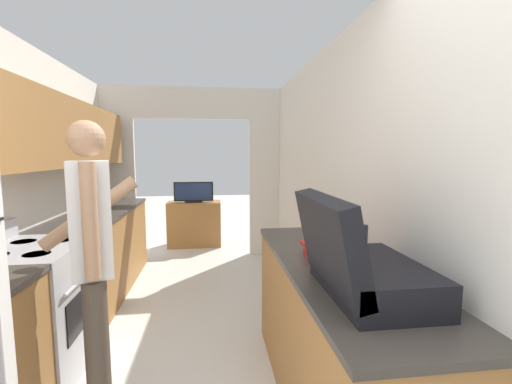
{
  "coord_description": "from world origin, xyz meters",
  "views": [
    {
      "loc": [
        0.27,
        -0.65,
        1.56
      ],
      "look_at": [
        0.75,
        3.06,
        1.13
      ],
      "focal_mm": 24.0,
      "sensor_mm": 36.0,
      "label": 1
    }
  ],
  "objects_px": {
    "television": "(194,192)",
    "knife": "(66,227)",
    "book_stack": "(327,252)",
    "tv_cabinet": "(194,224)",
    "suitcase": "(357,265)",
    "range_oven": "(34,311)",
    "person": "(93,263)"
  },
  "relations": [
    {
      "from": "range_oven",
      "to": "person",
      "type": "relative_size",
      "value": 0.61
    },
    {
      "from": "person",
      "to": "book_stack",
      "type": "distance_m",
      "value": 1.36
    },
    {
      "from": "range_oven",
      "to": "book_stack",
      "type": "bearing_deg",
      "value": -14.59
    },
    {
      "from": "book_stack",
      "to": "knife",
      "type": "xyz_separation_m",
      "value": [
        -1.93,
        1.11,
        -0.03
      ]
    },
    {
      "from": "television",
      "to": "knife",
      "type": "relative_size",
      "value": 2.23
    },
    {
      "from": "tv_cabinet",
      "to": "knife",
      "type": "relative_size",
      "value": 3.03
    },
    {
      "from": "knife",
      "to": "television",
      "type": "bearing_deg",
      "value": 38.74
    },
    {
      "from": "book_stack",
      "to": "range_oven",
      "type": "bearing_deg",
      "value": 165.41
    },
    {
      "from": "tv_cabinet",
      "to": "book_stack",
      "type": "bearing_deg",
      "value": -75.48
    },
    {
      "from": "range_oven",
      "to": "book_stack",
      "type": "distance_m",
      "value": 2.05
    },
    {
      "from": "person",
      "to": "knife",
      "type": "distance_m",
      "value": 1.22
    },
    {
      "from": "book_stack",
      "to": "knife",
      "type": "relative_size",
      "value": 1.0
    },
    {
      "from": "book_stack",
      "to": "tv_cabinet",
      "type": "bearing_deg",
      "value": 104.52
    },
    {
      "from": "suitcase",
      "to": "tv_cabinet",
      "type": "xyz_separation_m",
      "value": [
        -0.95,
        4.35,
        -0.69
      ]
    },
    {
      "from": "book_stack",
      "to": "person",
      "type": "bearing_deg",
      "value": 178.81
    },
    {
      "from": "tv_cabinet",
      "to": "knife",
      "type": "xyz_separation_m",
      "value": [
        -0.94,
        -2.71,
        0.56
      ]
    },
    {
      "from": "range_oven",
      "to": "tv_cabinet",
      "type": "relative_size",
      "value": 1.21
    },
    {
      "from": "tv_cabinet",
      "to": "knife",
      "type": "height_order",
      "value": "knife"
    },
    {
      "from": "book_stack",
      "to": "tv_cabinet",
      "type": "distance_m",
      "value": 3.99
    },
    {
      "from": "suitcase",
      "to": "knife",
      "type": "height_order",
      "value": "suitcase"
    },
    {
      "from": "range_oven",
      "to": "tv_cabinet",
      "type": "xyz_separation_m",
      "value": [
        0.93,
        3.32,
        -0.1
      ]
    },
    {
      "from": "television",
      "to": "person",
      "type": "bearing_deg",
      "value": -95.63
    },
    {
      "from": "range_oven",
      "to": "television",
      "type": "bearing_deg",
      "value": 74.07
    },
    {
      "from": "suitcase",
      "to": "person",
      "type": "bearing_deg",
      "value": 156.88
    },
    {
      "from": "knife",
      "to": "suitcase",
      "type": "bearing_deg",
      "value": -72.82
    },
    {
      "from": "book_stack",
      "to": "suitcase",
      "type": "bearing_deg",
      "value": -94.56
    },
    {
      "from": "book_stack",
      "to": "television",
      "type": "bearing_deg",
      "value": 104.68
    },
    {
      "from": "tv_cabinet",
      "to": "television",
      "type": "xyz_separation_m",
      "value": [
        0.0,
        -0.04,
        0.54
      ]
    },
    {
      "from": "suitcase",
      "to": "knife",
      "type": "distance_m",
      "value": 2.51
    },
    {
      "from": "suitcase",
      "to": "television",
      "type": "height_order",
      "value": "suitcase"
    },
    {
      "from": "tv_cabinet",
      "to": "television",
      "type": "height_order",
      "value": "television"
    },
    {
      "from": "tv_cabinet",
      "to": "knife",
      "type": "bearing_deg",
      "value": -109.19
    }
  ]
}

